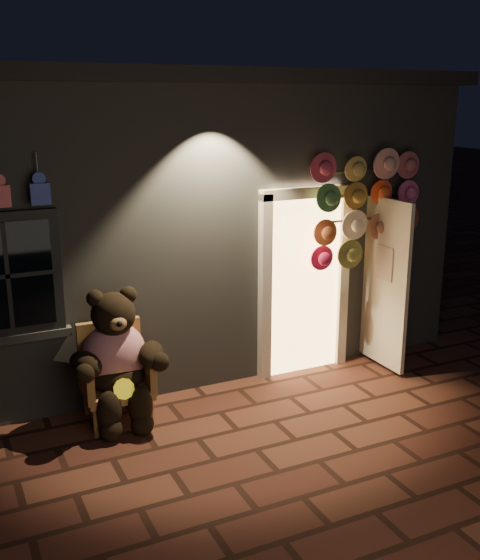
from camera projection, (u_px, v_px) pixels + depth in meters
ground at (257, 450)px, 6.07m from camera, size 60.00×60.00×0.00m
shop_building at (127, 204)px, 9.08m from camera, size 7.30×5.95×3.51m
wicker_armchair at (115, 373)px, 6.57m from camera, size 0.70×0.64×0.98m
teddy_bear at (117, 359)px, 6.40m from camera, size 1.02×0.80×1.40m
hat_rack at (364, 206)px, 7.50m from camera, size 1.45×0.22×2.56m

